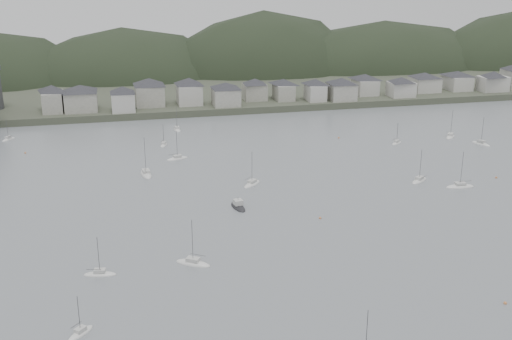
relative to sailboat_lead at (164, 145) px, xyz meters
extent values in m
plane|color=slate|center=(22.60, -128.81, -0.19)|extent=(900.00, 900.00, 0.00)
cube|color=#383D2D|center=(22.60, 166.19, 1.31)|extent=(900.00, 250.00, 3.00)
ellipsoid|color=black|center=(-9.69, 144.06, -10.15)|extent=(132.08, 90.41, 79.74)
ellipsoid|color=black|center=(73.25, 144.13, -12.86)|extent=(133.88, 88.37, 101.41)
ellipsoid|color=black|center=(148.55, 139.10, -10.51)|extent=(165.81, 81.78, 82.55)
cube|color=gray|center=(-42.40, 53.16, 7.11)|extent=(8.34, 12.91, 8.59)
pyramid|color=#27272C|center=(-42.40, 53.16, 12.90)|extent=(15.78, 15.78, 3.01)
cube|color=gray|center=(-30.72, 52.52, 6.99)|extent=(13.68, 13.35, 8.36)
pyramid|color=#27272C|center=(-30.72, 52.52, 12.63)|extent=(20.07, 20.07, 2.93)
cube|color=#B8B6AD|center=(-12.97, 47.21, 6.85)|extent=(9.78, 10.20, 8.08)
pyramid|color=#27272C|center=(-12.97, 47.21, 12.30)|extent=(14.83, 14.83, 2.83)
cube|color=gray|center=(-0.91, 56.84, 7.36)|extent=(12.59, 13.33, 9.09)
pyramid|color=#27272C|center=(-0.91, 56.84, 13.50)|extent=(19.24, 19.24, 3.18)
cube|color=#B8B6AD|center=(16.86, 55.30, 7.25)|extent=(10.74, 12.17, 8.87)
pyramid|color=#27272C|center=(16.86, 55.30, 13.23)|extent=(17.01, 17.01, 3.10)
cube|color=gray|center=(32.53, 48.72, 6.66)|extent=(11.63, 12.09, 7.69)
pyramid|color=#27272C|center=(32.53, 48.72, 11.85)|extent=(17.61, 17.61, 2.69)
cube|color=gray|center=(47.86, 57.39, 6.53)|extent=(10.37, 9.35, 7.44)
pyramid|color=#27272C|center=(47.86, 57.39, 11.55)|extent=(14.65, 14.65, 2.60)
cube|color=gray|center=(61.23, 54.99, 6.42)|extent=(8.24, 12.20, 7.22)
pyramid|color=#27272C|center=(61.23, 54.99, 11.30)|extent=(15.17, 15.17, 2.53)
cube|color=#B8B6AD|center=(75.10, 49.74, 6.54)|extent=(8.06, 10.91, 7.46)
pyramid|color=#27272C|center=(75.10, 49.74, 11.58)|extent=(14.08, 14.08, 2.61)
cube|color=gray|center=(87.42, 48.25, 6.64)|extent=(11.73, 11.78, 7.66)
pyramid|color=#27272C|center=(87.42, 48.25, 11.82)|extent=(17.46, 17.46, 2.68)
cube|color=#B8B6AD|center=(103.24, 58.10, 6.48)|extent=(10.19, 13.02, 7.33)
pyramid|color=#27272C|center=(103.24, 58.10, 11.43)|extent=(17.23, 17.23, 2.57)
cube|color=#B8B6AD|center=(118.15, 49.26, 6.25)|extent=(11.70, 9.81, 6.88)
pyramid|color=#27272C|center=(118.15, 49.26, 10.89)|extent=(15.97, 15.97, 2.41)
cube|color=#B8B6AD|center=(135.00, 58.10, 6.31)|extent=(12.83, 12.48, 7.00)
pyramid|color=#27272C|center=(135.00, 58.10, 11.04)|extent=(18.79, 18.79, 2.45)
cube|color=#B8B6AD|center=(153.33, 58.62, 6.30)|extent=(11.07, 13.50, 6.97)
pyramid|color=#27272C|center=(153.33, 58.62, 11.00)|extent=(18.25, 18.25, 2.44)
cube|color=#B8B6AD|center=(168.62, 50.92, 6.48)|extent=(13.75, 9.12, 7.34)
pyramid|color=#27272C|center=(168.62, 50.92, 11.43)|extent=(16.97, 16.97, 2.57)
ellipsoid|color=silver|center=(0.00, 0.00, -0.14)|extent=(3.90, 6.54, 1.25)
cube|color=#BABAB5|center=(0.00, 0.00, 0.79)|extent=(2.00, 2.51, 0.70)
cylinder|color=#3F3F42|center=(0.00, 0.00, 3.91)|extent=(0.12, 0.12, 7.79)
cylinder|color=#3F3F42|center=(-0.36, 1.06, 1.34)|extent=(1.00, 2.68, 0.10)
ellipsoid|color=silver|center=(2.99, -18.37, -0.14)|extent=(8.18, 4.70, 1.56)
cube|color=#BABAB5|center=(2.99, -18.37, 0.94)|extent=(3.11, 2.45, 0.70)
cylinder|color=#3F3F42|center=(2.99, -18.37, 4.88)|extent=(0.12, 0.12, 9.74)
cylinder|color=#3F3F42|center=(1.65, -17.95, 1.49)|extent=(3.38, 1.14, 0.10)
ellipsoid|color=silver|center=(-22.78, -99.15, -0.14)|extent=(7.38, 3.62, 1.41)
cube|color=#BABAB5|center=(-22.78, -99.15, 0.87)|extent=(2.73, 2.02, 0.70)
cylinder|color=#3F3F42|center=(-22.78, -99.15, 4.43)|extent=(0.12, 0.12, 8.83)
cylinder|color=#3F3F42|center=(-24.02, -99.40, 1.42)|extent=(3.14, 0.73, 0.10)
ellipsoid|color=silver|center=(85.21, -17.31, -0.14)|extent=(6.07, 5.25, 1.22)
cube|color=#BABAB5|center=(85.21, -17.31, 0.78)|extent=(2.52, 2.37, 0.70)
cylinder|color=#3F3F42|center=(85.21, -17.31, 3.84)|extent=(0.12, 0.12, 7.65)
cylinder|color=#3F3F42|center=(84.33, -16.64, 1.33)|extent=(2.26, 1.74, 0.10)
ellipsoid|color=silver|center=(82.98, -66.24, -0.14)|extent=(9.06, 3.40, 1.78)
cube|color=#BABAB5|center=(82.98, -66.24, 1.05)|extent=(3.23, 2.15, 0.70)
cylinder|color=#3F3F42|center=(82.98, -66.24, 5.57)|extent=(0.12, 0.12, 11.12)
cylinder|color=#3F3F42|center=(84.58, -66.14, 1.60)|extent=(4.00, 0.35, 0.10)
ellipsoid|color=silver|center=(-2.35, -98.53, -0.14)|extent=(8.51, 6.90, 1.69)
cube|color=#BABAB5|center=(-2.35, -98.53, 1.01)|extent=(3.48, 3.17, 0.70)
cylinder|color=#3F3F42|center=(-2.35, -98.53, 5.28)|extent=(0.12, 0.12, 10.53)
cylinder|color=#3F3F42|center=(-1.08, -97.70, 1.56)|extent=(3.22, 2.17, 0.10)
ellipsoid|color=silver|center=(-57.27, 21.19, -0.14)|extent=(5.33, 6.46, 1.29)
cube|color=#BABAB5|center=(-57.27, 21.19, 0.81)|extent=(2.44, 2.66, 0.70)
cylinder|color=#3F3F42|center=(-57.27, 21.19, 4.03)|extent=(0.12, 0.12, 8.03)
cylinder|color=#3F3F42|center=(-56.62, 20.24, 1.36)|extent=(1.72, 2.44, 0.10)
cylinder|color=#3F3F42|center=(21.21, -141.59, 4.95)|extent=(0.12, 0.12, 9.88)
ellipsoid|color=silver|center=(109.55, -13.53, -0.14)|extent=(7.46, 7.95, 1.65)
cube|color=#BABAB5|center=(109.55, -13.53, 0.99)|extent=(3.28, 3.37, 0.70)
cylinder|color=#3F3F42|center=(109.55, -13.53, 5.18)|extent=(0.12, 0.12, 10.33)
cylinder|color=#3F3F42|center=(108.57, -12.42, 1.54)|extent=(2.54, 2.85, 0.10)
ellipsoid|color=silver|center=(7.26, 21.19, -0.14)|extent=(2.94, 7.80, 1.53)
cube|color=#BABAB5|center=(7.26, 21.19, 0.93)|extent=(1.85, 2.78, 0.70)
cylinder|color=#3F3F42|center=(7.26, 21.19, 4.80)|extent=(0.12, 0.12, 9.57)
cylinder|color=#3F3F42|center=(7.35, 22.57, 1.48)|extent=(0.32, 3.45, 0.10)
ellipsoid|color=silver|center=(22.32, -49.67, -0.14)|extent=(7.57, 7.66, 1.63)
cube|color=#BABAB5|center=(22.32, -49.67, 0.98)|extent=(3.28, 3.30, 0.70)
cylinder|color=#3F3F42|center=(22.32, -49.67, 5.11)|extent=(0.12, 0.12, 10.20)
cylinder|color=#3F3F42|center=(21.29, -48.62, 1.53)|extent=(2.64, 2.70, 0.10)
ellipsoid|color=silver|center=(-26.16, -121.75, -0.14)|extent=(5.49, 5.78, 1.21)
cube|color=#BABAB5|center=(-26.16, -121.75, 0.77)|extent=(2.41, 2.46, 0.70)
cylinder|color=#3F3F42|center=(-26.16, -121.75, 3.79)|extent=(0.12, 0.12, 7.55)
cylinder|color=#3F3F42|center=(-26.89, -120.94, 1.32)|extent=(1.90, 2.08, 0.10)
ellipsoid|color=silver|center=(115.34, -25.57, -0.14)|extent=(5.16, 8.49, 1.62)
cube|color=#BABAB5|center=(115.34, -25.57, 0.97)|extent=(2.63, 3.27, 0.70)
cylinder|color=#3F3F42|center=(115.34, -25.57, 5.07)|extent=(0.12, 0.12, 10.11)
cylinder|color=#3F3F42|center=(114.85, -26.94, 1.52)|extent=(1.32, 3.46, 0.10)
ellipsoid|color=silver|center=(-8.61, -32.80, -0.14)|extent=(4.10, 9.95, 1.93)
cube|color=#BABAB5|center=(-8.61, -32.80, 1.13)|extent=(2.47, 3.59, 0.70)
cylinder|color=#3F3F42|center=(-8.61, -32.80, 6.06)|extent=(0.12, 0.12, 12.09)
cylinder|color=#3F3F42|center=(-8.80, -34.53, 1.68)|extent=(0.56, 4.34, 0.10)
ellipsoid|color=silver|center=(73.58, -58.38, -0.14)|extent=(7.95, 6.71, 1.59)
cube|color=#BABAB5|center=(73.58, -58.38, 0.96)|extent=(3.28, 3.05, 0.70)
cylinder|color=#3F3F42|center=(73.58, -58.38, 4.99)|extent=(0.12, 0.12, 9.95)
cylinder|color=#3F3F42|center=(74.75, -59.21, 1.51)|extent=(2.97, 2.17, 0.10)
ellipsoid|color=black|center=(14.39, -67.25, -0.14)|extent=(4.22, 8.52, 1.79)
cube|color=#BABAB5|center=(14.39, -67.25, 1.41)|extent=(2.65, 2.78, 1.40)
cylinder|color=#3F3F42|center=(14.39, -67.25, 2.31)|extent=(0.10, 0.10, 1.20)
sphere|color=#CA7843|center=(-48.94, 0.73, -0.04)|extent=(0.70, 0.70, 0.70)
sphere|color=#CA7843|center=(98.64, -61.10, -0.04)|extent=(0.70, 0.70, 0.70)
sphere|color=#CA7843|center=(34.01, -79.89, -0.04)|extent=(0.70, 0.70, 0.70)
sphere|color=#CA7843|center=(55.87, -129.90, -0.04)|extent=(0.70, 0.70, 0.70)
sphere|color=#CA7843|center=(66.68, -5.40, -0.04)|extent=(0.70, 0.70, 0.70)
camera|label=1|loc=(-17.49, -226.21, 64.55)|focal=44.16mm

